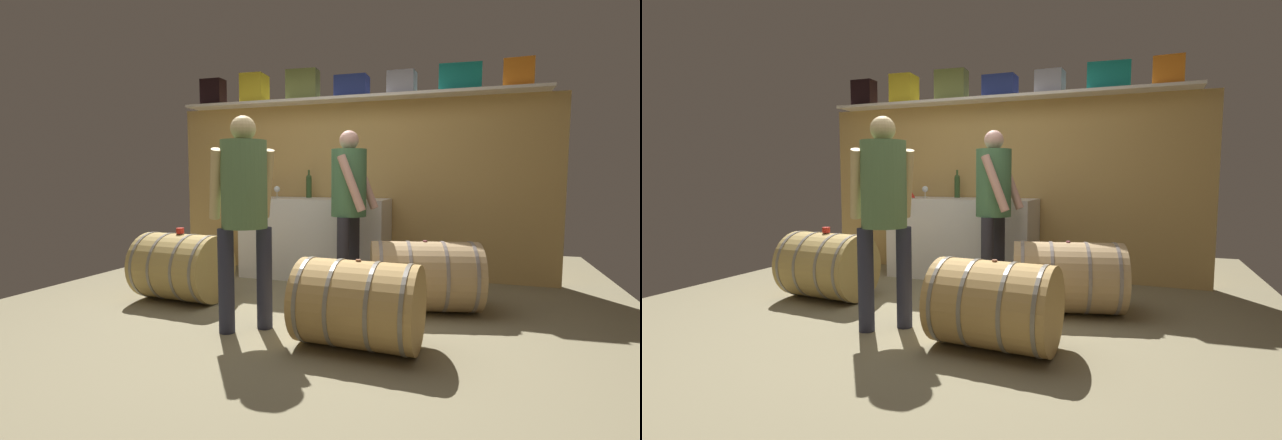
{
  "view_description": "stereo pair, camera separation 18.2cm",
  "coord_description": "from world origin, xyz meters",
  "views": [
    {
      "loc": [
        1.39,
        -3.15,
        1.16
      ],
      "look_at": [
        0.14,
        0.48,
        0.8
      ],
      "focal_mm": 25.41,
      "sensor_mm": 36.0,
      "label": 1
    },
    {
      "loc": [
        1.56,
        -3.09,
        1.16
      ],
      "look_at": [
        0.14,
        0.48,
        0.8
      ],
      "focal_mm": 25.41,
      "sensor_mm": 36.0,
      "label": 2
    }
  ],
  "objects": [
    {
      "name": "winemaker_pouring",
      "position": [
        -0.24,
        -0.15,
        0.99
      ],
      "size": [
        0.53,
        0.5,
        1.61
      ],
      "rotation": [
        0.0,
        0.0,
        0.69
      ],
      "color": "#27293B",
      "rests_on": "ground"
    },
    {
      "name": "wine_bottle_green",
      "position": [
        -0.49,
        1.92,
        1.07
      ],
      "size": [
        0.07,
        0.07,
        0.33
      ],
      "color": "#335129",
      "rests_on": "work_cabinet"
    },
    {
      "name": "wine_barrel_far",
      "position": [
        0.66,
        -0.22,
        0.3
      ],
      "size": [
        0.86,
        0.64,
        0.61
      ],
      "rotation": [
        0.0,
        0.0,
        -0.05
      ],
      "color": "tan",
      "rests_on": "ground"
    },
    {
      "name": "visitor_tasting",
      "position": [
        0.24,
        1.09,
        0.99
      ],
      "size": [
        0.43,
        0.5,
        1.61
      ],
      "rotation": [
        0.0,
        0.0,
        -1.67
      ],
      "color": "#2A2933",
      "rests_on": "ground"
    },
    {
      "name": "tasting_cup",
      "position": [
        -1.23,
        0.41,
        0.66
      ],
      "size": [
        0.07,
        0.07,
        0.05
      ],
      "primitive_type": "cylinder",
      "color": "red",
      "rests_on": "wine_barrel_near"
    },
    {
      "name": "toolcase_navy",
      "position": [
        0.02,
        1.98,
        2.19
      ],
      "size": [
        0.37,
        0.27,
        0.24
      ],
      "primitive_type": "cube",
      "rotation": [
        0.0,
        0.0,
        0.01
      ],
      "color": "navy",
      "rests_on": "high_shelf_board"
    },
    {
      "name": "wine_barrel_near",
      "position": [
        -1.22,
        0.41,
        0.32
      ],
      "size": [
        0.83,
        0.68,
        0.64
      ],
      "rotation": [
        0.0,
        0.0,
        -0.07
      ],
      "color": "tan",
      "rests_on": "ground"
    },
    {
      "name": "toolcase_olive",
      "position": [
        -0.59,
        1.98,
        2.25
      ],
      "size": [
        0.38,
        0.23,
        0.35
      ],
      "primitive_type": "cube",
      "rotation": [
        0.0,
        0.0,
        0.06
      ],
      "color": "olive",
      "rests_on": "high_shelf_board"
    },
    {
      "name": "toolcase_black",
      "position": [
        -1.81,
        1.98,
        2.24
      ],
      "size": [
        0.29,
        0.19,
        0.33
      ],
      "primitive_type": "cube",
      "rotation": [
        0.0,
        0.0,
        0.02
      ],
      "color": "black",
      "rests_on": "high_shelf_board"
    },
    {
      "name": "ground_plane",
      "position": [
        0.0,
        0.53,
        -0.01
      ],
      "size": [
        5.76,
        7.46,
        0.02
      ],
      "primitive_type": "cube",
      "color": "#817859"
    },
    {
      "name": "back_wall_panel",
      "position": [
        0.0,
        2.13,
        1.02
      ],
      "size": [
        4.56,
        0.1,
        2.04
      ],
      "primitive_type": "cube",
      "color": "tan",
      "rests_on": "ground"
    },
    {
      "name": "wine_glass",
      "position": [
        -0.81,
        1.7,
        1.02
      ],
      "size": [
        0.07,
        0.07,
        0.14
      ],
      "color": "white",
      "rests_on": "work_cabinet"
    },
    {
      "name": "toolcase_grey",
      "position": [
        0.59,
        1.98,
        2.2
      ],
      "size": [
        0.3,
        0.26,
        0.25
      ],
      "primitive_type": "cube",
      "rotation": [
        0.0,
        0.0,
        -0.04
      ],
      "color": "gray",
      "rests_on": "high_shelf_board"
    },
    {
      "name": "toolcase_teal",
      "position": [
        1.2,
        1.98,
        2.21
      ],
      "size": [
        0.45,
        0.22,
        0.28
      ],
      "primitive_type": "cube",
      "rotation": [
        0.0,
        0.0,
        0.07
      ],
      "color": "#138279",
      "rests_on": "high_shelf_board"
    },
    {
      "name": "work_cabinet",
      "position": [
        -0.36,
        1.76,
        0.46
      ],
      "size": [
        1.67,
        0.62,
        0.92
      ],
      "primitive_type": "cube",
      "color": "silver",
      "rests_on": "ground"
    },
    {
      "name": "red_funnel",
      "position": [
        -1.0,
        1.7,
        0.97
      ],
      "size": [
        0.11,
        0.11,
        0.1
      ],
      "primitive_type": "cone",
      "color": "red",
      "rests_on": "work_cabinet"
    },
    {
      "name": "toolcase_orange",
      "position": [
        1.77,
        1.98,
        2.21
      ],
      "size": [
        0.31,
        0.31,
        0.28
      ],
      "primitive_type": "cube",
      "rotation": [
        0.0,
        0.0,
        -0.06
      ],
      "color": "orange",
      "rests_on": "high_shelf_board"
    },
    {
      "name": "toolcase_yellow",
      "position": [
        -1.22,
        1.98,
        2.24
      ],
      "size": [
        0.3,
        0.31,
        0.35
      ],
      "primitive_type": "cube",
      "rotation": [
        0.0,
        0.0,
        0.07
      ],
      "color": "yellow",
      "rests_on": "high_shelf_board"
    },
    {
      "name": "wine_barrel_flank",
      "position": [
        0.99,
        0.79,
        0.31
      ],
      "size": [
        1.04,
        0.81,
        0.62
      ],
      "rotation": [
        0.0,
        0.0,
        0.25
      ],
      "color": "tan",
      "rests_on": "ground"
    },
    {
      "name": "high_shelf_board",
      "position": [
        0.0,
        1.98,
        2.06
      ],
      "size": [
        4.2,
        0.4,
        0.03
      ],
      "primitive_type": "cube",
      "color": "silver",
      "rests_on": "back_wall_panel"
    }
  ]
}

